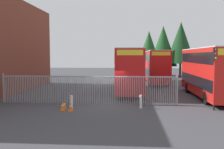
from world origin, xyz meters
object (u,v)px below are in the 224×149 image
bollard_center_front (141,102)px  traffic_cone_by_gate (64,105)px  double_decker_bus_near_gate (209,71)px  traffic_cone_near_kerb (71,107)px  double_decker_bus_behind_fence_left (130,69)px  bollard_near_left (71,102)px  double_decker_bus_behind_fence_right (156,65)px  traffic_cone_mid_forecourt (62,106)px  traffic_light_kerbside (215,67)px

bollard_center_front → traffic_cone_by_gate: size_ratio=1.61×
double_decker_bus_near_gate → traffic_cone_near_kerb: bearing=-150.0°
double_decker_bus_behind_fence_left → bollard_near_left: bearing=-115.9°
bollard_near_left → traffic_cone_near_kerb: bollard_near_left is taller
double_decker_bus_behind_fence_right → traffic_cone_mid_forecourt: 19.53m
bollard_near_left → traffic_light_kerbside: (9.92, 0.26, 2.51)m
traffic_cone_mid_forecourt → bollard_near_left: bearing=54.1°
traffic_cone_by_gate → bollard_near_left: bearing=15.8°
double_decker_bus_behind_fence_left → traffic_cone_near_kerb: (-3.95, -9.27, -2.13)m
bollard_near_left → bollard_center_front: size_ratio=1.00×
double_decker_bus_near_gate → traffic_light_kerbside: bearing=-102.5°
bollard_center_front → traffic_light_kerbside: size_ratio=0.22×
double_decker_bus_behind_fence_left → traffic_cone_by_gate: bearing=-118.1°
double_decker_bus_behind_fence_right → traffic_cone_near_kerb: bearing=-112.7°
traffic_cone_mid_forecourt → traffic_light_kerbside: 10.77m
double_decker_bus_near_gate → bollard_center_front: bearing=-140.7°
bollard_center_front → traffic_cone_by_gate: 5.42m
bollard_center_front → traffic_cone_by_gate: bearing=-173.7°
bollard_center_front → traffic_cone_near_kerb: bearing=-165.0°
double_decker_bus_near_gate → traffic_cone_by_gate: 13.05m
double_decker_bus_behind_fence_left → traffic_light_kerbside: 10.07m
double_decker_bus_behind_fence_right → bollard_center_front: bearing=-99.3°
double_decker_bus_behind_fence_left → traffic_cone_by_gate: (-4.59, -8.60, -2.13)m
double_decker_bus_behind_fence_right → traffic_cone_by_gate: (-8.09, -17.14, -2.13)m
traffic_cone_mid_forecourt → double_decker_bus_behind_fence_right: bearing=65.4°
traffic_light_kerbside → traffic_cone_near_kerb: bearing=-173.8°
traffic_light_kerbside → traffic_cone_mid_forecourt: bearing=-175.0°
bollard_near_left → traffic_cone_mid_forecourt: bearing=-125.9°
bollard_near_left → traffic_light_kerbside: size_ratio=0.22×
double_decker_bus_behind_fence_right → bollard_near_left: (-7.61, -17.00, -1.95)m
bollard_near_left → traffic_cone_by_gate: 0.53m
double_decker_bus_behind_fence_right → traffic_cone_near_kerb: (-7.45, -17.81, -2.13)m
traffic_cone_near_kerb → double_decker_bus_behind_fence_right: bearing=67.3°
traffic_light_kerbside → double_decker_bus_near_gate: bearing=77.5°
bollard_near_left → traffic_cone_mid_forecourt: size_ratio=1.61×
bollard_near_left → bollard_center_front: same height
bollard_center_front → traffic_light_kerbside: (5.01, -0.20, 2.51)m
double_decker_bus_behind_fence_left → double_decker_bus_behind_fence_right: 9.23m
traffic_cone_mid_forecourt → traffic_light_kerbside: traffic_light_kerbside is taller
bollard_center_front → traffic_light_kerbside: bearing=-2.3°
double_decker_bus_behind_fence_right → double_decker_bus_near_gate: bearing=-73.2°
double_decker_bus_behind_fence_left → traffic_cone_by_gate: double_decker_bus_behind_fence_left is taller
traffic_cone_near_kerb → bollard_near_left: bearing=101.1°
double_decker_bus_near_gate → traffic_light_kerbside: 5.41m
bollard_near_left → traffic_cone_mid_forecourt: 0.82m
traffic_cone_near_kerb → bollard_center_front: bearing=15.0°
traffic_cone_near_kerb → traffic_light_kerbside: size_ratio=0.14×
double_decker_bus_behind_fence_left → traffic_light_kerbside: (5.81, -8.20, 0.56)m
double_decker_bus_behind_fence_left → traffic_cone_near_kerb: 10.30m
double_decker_bus_behind_fence_left → bollard_center_front: double_decker_bus_behind_fence_left is taller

